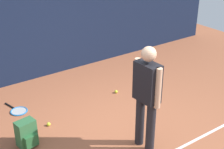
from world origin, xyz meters
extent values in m
plane|color=#9E5638|center=(0.00, 0.00, 0.00)|extent=(12.00, 12.00, 0.00)
cube|color=#141E38|center=(0.00, 3.00, 1.50)|extent=(10.00, 0.10, 2.99)
cylinder|color=black|center=(0.09, -0.49, 0.42)|extent=(0.14, 0.14, 0.85)
cylinder|color=black|center=(0.08, -0.25, 0.42)|extent=(0.14, 0.14, 0.85)
cube|color=black|center=(0.09, -0.37, 1.15)|extent=(0.24, 0.41, 0.60)
sphere|color=#D8A884|center=(0.09, -0.37, 1.59)|extent=(0.22, 0.22, 0.22)
cylinder|color=#D8A884|center=(0.10, -0.59, 1.14)|extent=(0.09, 0.09, 0.62)
cylinder|color=#D8A884|center=(0.08, -0.15, 1.14)|extent=(0.09, 0.09, 0.62)
cylinder|color=black|center=(-1.24, 2.08, 0.01)|extent=(0.11, 0.30, 0.03)
torus|color=#1E72BF|center=(-1.17, 1.79, 0.01)|extent=(0.39, 0.39, 0.02)
cylinder|color=#B2B2B2|center=(-1.17, 1.79, 0.01)|extent=(0.34, 0.34, 0.00)
cube|color=#2D6038|center=(-1.41, 0.76, 0.22)|extent=(0.33, 0.24, 0.44)
cube|color=#23562D|center=(-1.39, 0.62, 0.14)|extent=(0.23, 0.11, 0.20)
sphere|color=#CCE033|center=(0.76, 1.33, 0.03)|extent=(0.07, 0.07, 0.07)
sphere|color=#CCE033|center=(-0.91, 1.04, 0.03)|extent=(0.07, 0.07, 0.07)
camera|label=1|loc=(-2.76, -3.51, 3.29)|focal=52.38mm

